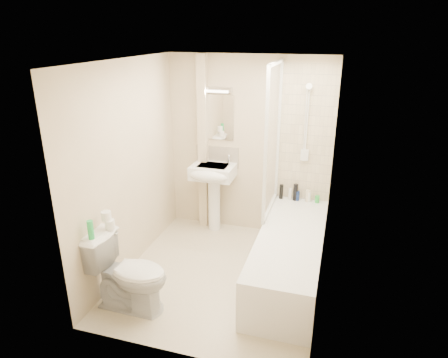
% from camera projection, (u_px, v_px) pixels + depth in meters
% --- Properties ---
extents(floor, '(2.50, 2.50, 0.00)m').
position_uv_depth(floor, '(221.00, 275.00, 4.64)').
color(floor, beige).
rests_on(floor, ground).
extents(wall_back, '(2.20, 0.02, 2.40)m').
position_uv_depth(wall_back, '(248.00, 147.00, 5.33)').
color(wall_back, beige).
rests_on(wall_back, ground).
extents(wall_left, '(0.02, 2.50, 2.40)m').
position_uv_depth(wall_left, '(128.00, 169.00, 4.51)').
color(wall_left, beige).
rests_on(wall_left, ground).
extents(wall_right, '(0.02, 2.50, 2.40)m').
position_uv_depth(wall_right, '(328.00, 190.00, 3.92)').
color(wall_right, beige).
rests_on(wall_right, ground).
extents(ceiling, '(2.20, 2.50, 0.02)m').
position_uv_depth(ceiling, '(221.00, 61.00, 3.79)').
color(ceiling, white).
rests_on(ceiling, wall_back).
extents(tile_back, '(0.70, 0.01, 1.75)m').
position_uv_depth(tile_back, '(306.00, 135.00, 5.04)').
color(tile_back, beige).
rests_on(tile_back, wall_back).
extents(tile_right, '(0.01, 2.10, 1.75)m').
position_uv_depth(tile_right, '(330.00, 162.00, 4.02)').
color(tile_right, beige).
rests_on(tile_right, wall_right).
extents(pipe_boxing, '(0.12, 0.12, 2.40)m').
position_uv_depth(pipe_boxing, '(203.00, 145.00, 5.45)').
color(pipe_boxing, beige).
rests_on(pipe_boxing, ground).
extents(splashback, '(0.60, 0.02, 0.30)m').
position_uv_depth(splashback, '(217.00, 157.00, 5.50)').
color(splashback, beige).
rests_on(splashback, wall_back).
extents(mirror, '(0.46, 0.01, 0.60)m').
position_uv_depth(mirror, '(217.00, 117.00, 5.31)').
color(mirror, white).
rests_on(mirror, wall_back).
extents(strip_light, '(0.42, 0.07, 0.07)m').
position_uv_depth(strip_light, '(216.00, 89.00, 5.16)').
color(strip_light, silver).
rests_on(strip_light, wall_back).
extents(bathtub, '(0.70, 2.10, 0.55)m').
position_uv_depth(bathtub, '(290.00, 255.00, 4.51)').
color(bathtub, white).
rests_on(bathtub, ground).
extents(shower_screen, '(0.04, 0.92, 1.80)m').
position_uv_depth(shower_screen, '(273.00, 140.00, 4.73)').
color(shower_screen, white).
rests_on(shower_screen, bathtub).
extents(shower_fixture, '(0.10, 0.16, 0.99)m').
position_uv_depth(shower_fixture, '(307.00, 126.00, 4.96)').
color(shower_fixture, white).
rests_on(shower_fixture, wall_back).
extents(pedestal_sink, '(0.57, 0.51, 1.10)m').
position_uv_depth(pedestal_sink, '(212.00, 180.00, 5.39)').
color(pedestal_sink, white).
rests_on(pedestal_sink, ground).
extents(bottle_black_a, '(0.05, 0.05, 0.20)m').
position_uv_depth(bottle_black_a, '(281.00, 192.00, 5.32)').
color(bottle_black_a, black).
rests_on(bottle_black_a, bathtub).
extents(bottle_white_a, '(0.05, 0.05, 0.16)m').
position_uv_depth(bottle_white_a, '(290.00, 194.00, 5.29)').
color(bottle_white_a, silver).
rests_on(bottle_white_a, bathtub).
extents(bottle_black_b, '(0.06, 0.06, 0.22)m').
position_uv_depth(bottle_black_b, '(295.00, 192.00, 5.26)').
color(bottle_black_b, black).
rests_on(bottle_black_b, bathtub).
extents(bottle_blue, '(0.06, 0.06, 0.13)m').
position_uv_depth(bottle_blue, '(297.00, 196.00, 5.27)').
color(bottle_blue, navy).
rests_on(bottle_blue, bathtub).
extents(bottle_cream, '(0.06, 0.06, 0.16)m').
position_uv_depth(bottle_cream, '(308.00, 196.00, 5.23)').
color(bottle_cream, beige).
rests_on(bottle_cream, bathtub).
extents(bottle_white_b, '(0.06, 0.06, 0.14)m').
position_uv_depth(bottle_white_b, '(308.00, 197.00, 5.23)').
color(bottle_white_b, white).
rests_on(bottle_white_b, bathtub).
extents(bottle_green, '(0.06, 0.06, 0.09)m').
position_uv_depth(bottle_green, '(317.00, 199.00, 5.21)').
color(bottle_green, green).
rests_on(bottle_green, bathtub).
extents(toilet, '(0.48, 0.81, 0.81)m').
position_uv_depth(toilet, '(129.00, 273.00, 3.98)').
color(toilet, white).
rests_on(toilet, ground).
extents(toilet_roll_lower, '(0.10, 0.10, 0.09)m').
position_uv_depth(toilet_roll_lower, '(110.00, 224.00, 3.98)').
color(toilet_roll_lower, white).
rests_on(toilet_roll_lower, toilet).
extents(toilet_roll_upper, '(0.10, 0.10, 0.09)m').
position_uv_depth(toilet_roll_upper, '(106.00, 216.00, 3.95)').
color(toilet_roll_upper, white).
rests_on(toilet_roll_upper, toilet_roll_lower).
extents(green_bottle, '(0.06, 0.06, 0.19)m').
position_uv_depth(green_bottle, '(91.00, 230.00, 3.77)').
color(green_bottle, green).
rests_on(green_bottle, toilet).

